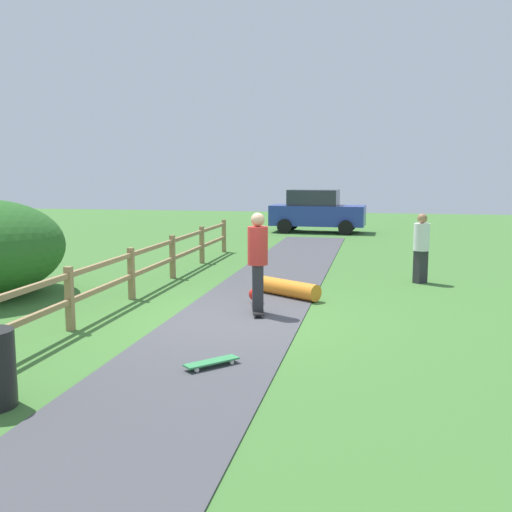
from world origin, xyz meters
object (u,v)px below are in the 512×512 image
object	(u,v)px
skateboard_loose	(212,362)
parked_car_blue	(317,211)
skater_fallen	(284,288)
bystander_white	(421,245)
skater_riding	(258,258)

from	to	relation	value
skateboard_loose	parked_car_blue	world-z (taller)	parked_car_blue
skater_fallen	bystander_white	bearing A→B (deg)	38.33
parked_car_blue	bystander_white	bearing A→B (deg)	-72.48
skater_fallen	bystander_white	world-z (taller)	bystander_white
skater_riding	skater_fallen	xyz separation A→B (m)	(0.24, 1.64, -0.90)
skater_riding	skateboard_loose	xyz separation A→B (m)	(-0.01, -3.15, -1.01)
skater_fallen	skateboard_loose	size ratio (longest dim) A/B	2.20
skateboard_loose	parked_car_blue	bearing A→B (deg)	91.52
skater_riding	skater_fallen	size ratio (longest dim) A/B	1.20
skater_riding	skateboard_loose	bearing A→B (deg)	-90.12
skateboard_loose	bystander_white	distance (m)	7.90
bystander_white	skater_riding	bearing A→B (deg)	-128.93
skater_fallen	parked_car_blue	distance (m)	14.28
skater_fallen	parked_car_blue	bearing A→B (deg)	93.04
skater_fallen	skater_riding	bearing A→B (deg)	-98.43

